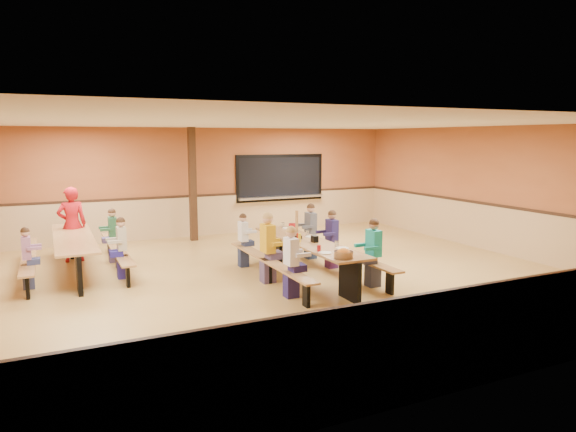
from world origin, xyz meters
name	(u,v)px	position (x,y,z in m)	size (l,w,h in m)	color
ground	(264,280)	(0.00, 0.00, 0.00)	(12.00, 12.00, 0.00)	olive
room_envelope	(263,245)	(0.00, 0.00, 0.69)	(12.04, 10.04, 3.02)	#9D552D
kitchen_pass_through	(280,180)	(2.60, 4.96, 1.49)	(2.78, 0.28, 1.38)	black
structural_post	(193,185)	(-0.20, 4.40, 1.50)	(0.18, 0.18, 3.00)	black
cafeteria_table_main	(308,252)	(0.83, -0.24, 0.53)	(1.91, 3.70, 0.74)	olive
cafeteria_table_second	(74,247)	(-3.27, 2.17, 0.53)	(1.91, 3.70, 0.74)	olive
seated_child_white_left	(291,263)	(0.01, -1.22, 0.61)	(0.37, 0.31, 1.22)	white
seated_adult_yellow	(268,248)	(0.01, -0.20, 0.66)	(0.42, 0.35, 1.32)	gold
seated_child_grey_left	(243,241)	(0.01, 1.14, 0.56)	(0.33, 0.27, 1.12)	silver
seated_child_teal_right	(373,253)	(1.66, -1.26, 0.62)	(0.39, 0.32, 1.24)	#1BABA6
seated_child_navy_right	(332,240)	(1.66, 0.25, 0.61)	(0.37, 0.30, 1.21)	#231B50
seated_child_char_right	(311,232)	(1.66, 1.21, 0.62)	(0.38, 0.31, 1.24)	#4E5058
seated_child_purple_sec	(27,259)	(-4.10, 1.27, 0.56)	(0.32, 0.26, 1.11)	#9B658B
seated_child_green_sec	(113,236)	(-2.45, 2.75, 0.59)	(0.35, 0.29, 1.17)	#2A6441
seated_child_tan_sec	(122,248)	(-2.45, 1.29, 0.59)	(0.36, 0.29, 1.18)	#B4AA8E
standing_woman	(72,224)	(-3.24, 3.19, 0.83)	(0.61, 0.40, 1.67)	#B2141A
punch_pitcher	(292,229)	(0.87, 0.53, 0.85)	(0.16, 0.16, 0.22)	red
chip_bowl	(344,254)	(0.69, -1.80, 0.81)	(0.32, 0.32, 0.15)	orange
napkin_dispenser	(315,239)	(0.89, -0.42, 0.80)	(0.10, 0.14, 0.13)	black
condiment_mustard	(299,238)	(0.63, -0.28, 0.82)	(0.06, 0.06, 0.17)	yellow
condiment_ketchup	(298,237)	(0.62, -0.25, 0.82)	(0.06, 0.06, 0.17)	#B2140F
table_paddle	(297,232)	(0.73, 0.05, 0.88)	(0.16, 0.16, 0.56)	black
place_settings	(308,238)	(0.83, -0.24, 0.80)	(0.65, 3.30, 0.11)	beige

